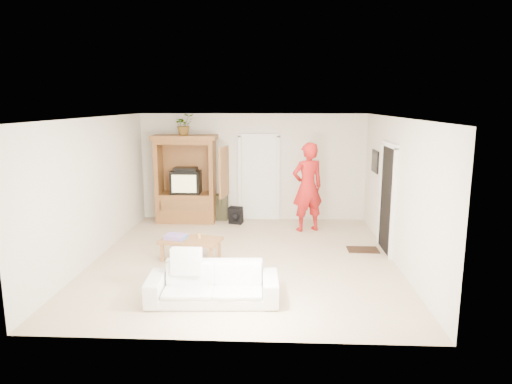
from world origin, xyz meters
TOP-DOWN VIEW (x-y plane):
  - floor at (0.00, 0.00)m, footprint 6.00×6.00m
  - ceiling at (0.00, 0.00)m, footprint 6.00×6.00m
  - wall_back at (0.00, 3.00)m, footprint 5.50×0.00m
  - wall_front at (0.00, -3.00)m, footprint 5.50×0.00m
  - wall_left at (-2.75, 0.00)m, footprint 0.00×6.00m
  - wall_right at (2.75, 0.00)m, footprint 0.00×6.00m
  - armoire at (-1.58, 2.66)m, footprint 1.82×1.14m
  - door_back at (0.15, 2.97)m, footprint 0.85×0.05m
  - doorway_right at (2.73, 0.60)m, footprint 0.05×0.90m
  - framed_picture at (2.73, 1.90)m, footprint 0.03×0.60m
  - doormat at (2.30, 0.60)m, footprint 0.60×0.40m
  - plant at (-1.60, 2.63)m, footprint 0.59×0.57m
  - man at (1.28, 1.98)m, footprint 0.85×0.71m
  - sofa at (-0.32, -1.88)m, footprint 1.93×0.84m
  - coffee_table at (-0.97, -0.11)m, footprint 1.17×0.78m
  - towel at (-1.25, -0.11)m, footprint 0.43×0.36m
  - candle at (-0.83, -0.06)m, footprint 0.08×0.08m
  - backpack_black at (-0.38, 2.46)m, footprint 0.36×0.27m
  - backpack_olive at (-0.79, 2.85)m, footprint 0.36×0.27m

SIDE VIEW (x-z plane):
  - floor at x=0.00m, z-range 0.00..0.00m
  - doormat at x=2.30m, z-range 0.00..0.02m
  - backpack_black at x=-0.38m, z-range 0.00..0.40m
  - sofa at x=-0.32m, z-range 0.00..0.55m
  - backpack_olive at x=-0.79m, z-range 0.00..0.64m
  - coffee_table at x=-0.97m, z-range 0.15..0.55m
  - towel at x=-1.25m, z-range 0.40..0.48m
  - candle at x=-0.83m, z-range 0.40..0.50m
  - armoire at x=-1.58m, z-range -0.14..1.96m
  - man at x=1.28m, z-range 0.00..2.00m
  - door_back at x=0.15m, z-range 0.00..2.04m
  - doorway_right at x=2.73m, z-range 0.00..2.04m
  - wall_back at x=0.00m, z-range -1.45..4.05m
  - wall_front at x=0.00m, z-range -1.45..4.05m
  - wall_left at x=-2.75m, z-range -1.70..4.30m
  - wall_right at x=2.75m, z-range -1.70..4.30m
  - framed_picture at x=2.73m, z-range 1.36..1.84m
  - plant at x=-1.60m, z-range 2.10..2.60m
  - ceiling at x=0.00m, z-range 2.60..2.60m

